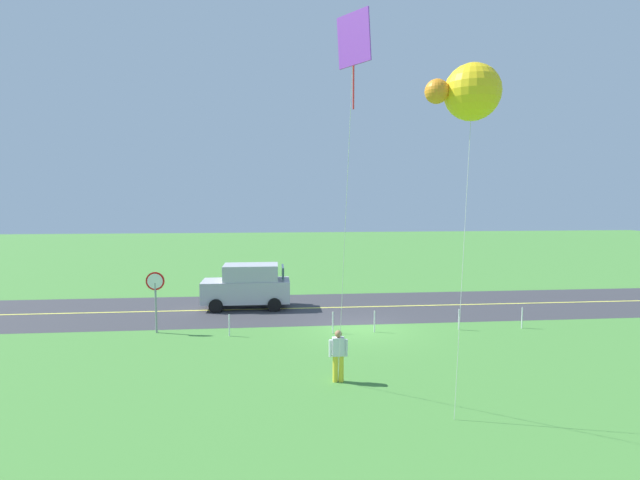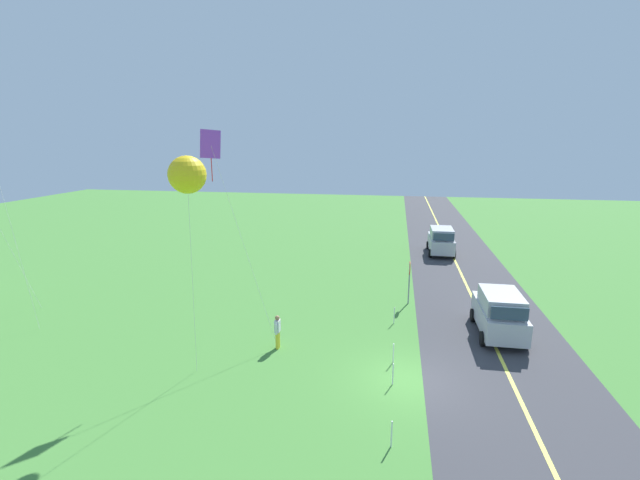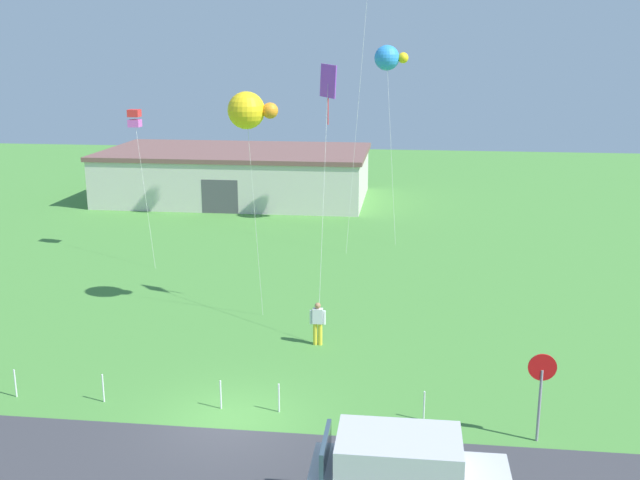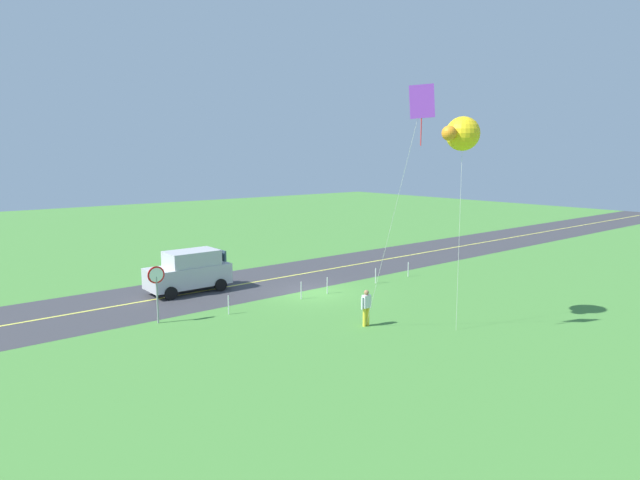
{
  "view_description": "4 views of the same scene",
  "coord_description": "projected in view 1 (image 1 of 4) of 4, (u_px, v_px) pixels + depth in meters",
  "views": [
    {
      "loc": [
        3.77,
        20.14,
        5.56
      ],
      "look_at": [
        2.12,
        3.23,
        4.11
      ],
      "focal_mm": 27.04,
      "sensor_mm": 36.0,
      "label": 1
    },
    {
      "loc": [
        -16.33,
        0.85,
        9.45
      ],
      "look_at": [
        2.37,
        4.09,
        5.1
      ],
      "focal_mm": 24.67,
      "sensor_mm": 36.0,
      "label": 2
    },
    {
      "loc": [
        4.98,
        -19.2,
        10.46
      ],
      "look_at": [
        2.3,
        2.82,
        4.75
      ],
      "focal_mm": 42.07,
      "sensor_mm": 36.0,
      "label": 3
    },
    {
      "loc": [
        17.39,
        21.87,
        7.25
      ],
      "look_at": [
        3.22,
        4.54,
        3.74
      ],
      "focal_mm": 29.8,
      "sensor_mm": 36.0,
      "label": 4
    }
  ],
  "objects": [
    {
      "name": "ground_plane",
      "position": [
        361.0,
        329.0,
        20.81
      ],
      "size": [
        120.0,
        120.0,
        0.1
      ],
      "primitive_type": "cube",
      "color": "#478438"
    },
    {
      "name": "road_centre_stripe",
      "position": [
        347.0,
        307.0,
        24.77
      ],
      "size": [
        120.0,
        0.16,
        0.0
      ],
      "primitive_type": "cube",
      "color": "#E5E04C",
      "rests_on": "asphalt_road"
    },
    {
      "name": "asphalt_road",
      "position": [
        347.0,
        307.0,
        24.77
      ],
      "size": [
        120.0,
        7.0,
        0.0
      ],
      "primitive_type": "cube",
      "color": "#38383D",
      "rests_on": "ground"
    },
    {
      "name": "fence_post_2",
      "position": [
        374.0,
        322.0,
        20.12
      ],
      "size": [
        0.05,
        0.05,
        0.9
      ],
      "primitive_type": "cylinder",
      "color": "silver",
      "rests_on": "ground"
    },
    {
      "name": "fence_post_0",
      "position": [
        522.0,
        318.0,
        20.74
      ],
      "size": [
        0.05,
        0.05,
        0.9
      ],
      "primitive_type": "cylinder",
      "color": "silver",
      "rests_on": "ground"
    },
    {
      "name": "fence_post_3",
      "position": [
        333.0,
        323.0,
        19.95
      ],
      "size": [
        0.05,
        0.05,
        0.9
      ],
      "primitive_type": "cylinder",
      "color": "silver",
      "rests_on": "ground"
    },
    {
      "name": "kite_pink_drift",
      "position": [
        470.0,
        92.0,
        11.85
      ],
      "size": [
        1.9,
        1.4,
        8.89
      ],
      "color": "silver",
      "rests_on": "ground"
    },
    {
      "name": "car_suv_foreground",
      "position": [
        248.0,
        286.0,
        24.55
      ],
      "size": [
        4.4,
        2.12,
        2.24
      ],
      "color": "#B7B7BC",
      "rests_on": "ground"
    },
    {
      "name": "stop_sign",
      "position": [
        155.0,
        290.0,
        19.91
      ],
      "size": [
        0.76,
        0.08,
        2.56
      ],
      "color": "gray",
      "rests_on": "ground"
    },
    {
      "name": "kite_red_low",
      "position": [
        353.0,
        47.0,
        11.18
      ],
      "size": [
        0.71,
        3.17,
        9.89
      ],
      "color": "silver",
      "rests_on": "ground"
    },
    {
      "name": "person_adult_near",
      "position": [
        338.0,
        354.0,
        14.62
      ],
      "size": [
        0.58,
        0.22,
        1.6
      ],
      "rotation": [
        0.0,
        0.0,
        3.32
      ],
      "color": "yellow",
      "rests_on": "ground"
    },
    {
      "name": "fence_post_1",
      "position": [
        459.0,
        319.0,
        20.47
      ],
      "size": [
        0.05,
        0.05,
        0.9
      ],
      "primitive_type": "cylinder",
      "color": "silver",
      "rests_on": "ground"
    },
    {
      "name": "fence_post_4",
      "position": [
        229.0,
        325.0,
        19.54
      ],
      "size": [
        0.05,
        0.05,
        0.9
      ],
      "primitive_type": "cylinder",
      "color": "silver",
      "rests_on": "ground"
    }
  ]
}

